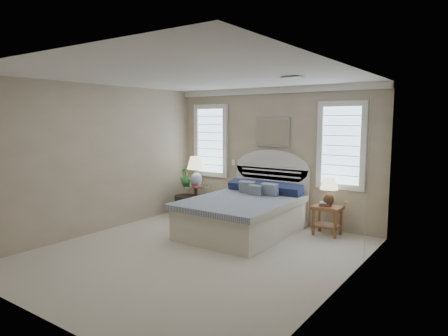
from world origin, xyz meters
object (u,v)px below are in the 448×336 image
floor_pot (185,205)px  lamp_right (329,188)px  side_table_left (196,197)px  lamp_left (196,168)px  nightstand_right (327,214)px  bed (245,212)px

floor_pot → lamp_right: 3.19m
side_table_left → lamp_right: size_ratio=1.20×
floor_pot → lamp_left: bearing=34.3°
nightstand_right → floor_pot: bearing=-174.9°
floor_pot → side_table_left: bearing=48.7°
bed → lamp_right: size_ratio=4.35×
side_table_left → nightstand_right: side_table_left is taller
lamp_right → nightstand_right: bearing=-112.8°
lamp_right → bed: bearing=-151.5°
bed → lamp_right: bed is taller
nightstand_right → lamp_right: (0.01, 0.02, 0.46)m
nightstand_right → lamp_left: 2.98m
floor_pot → lamp_right: (3.11, 0.30, 0.64)m
bed → side_table_left: size_ratio=3.61×
side_table_left → nightstand_right: size_ratio=1.19×
bed → nightstand_right: bearing=28.0°
side_table_left → floor_pot: 0.29m
side_table_left → lamp_right: 3.00m
floor_pot → lamp_left: (0.20, 0.14, 0.82)m
nightstand_right → lamp_right: size_ratio=1.01×
bed → lamp_left: 1.81m
bed → floor_pot: 1.86m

